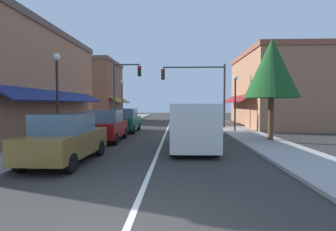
{
  "coord_description": "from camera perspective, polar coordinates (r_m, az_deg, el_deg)",
  "views": [
    {
      "loc": [
        0.86,
        -4.01,
        2.12
      ],
      "look_at": [
        0.13,
        15.53,
        1.24
      ],
      "focal_mm": 27.84,
      "sensor_mm": 36.0,
      "label": 1
    }
  ],
  "objects": [
    {
      "name": "parked_car_third_left",
      "position": [
        19.82,
        -9.28,
        -1.04
      ],
      "size": [
        1.79,
        4.1,
        1.77
      ],
      "rotation": [
        0.0,
        0.0,
        0.0
      ],
      "color": "#0F4C33",
      "rests_on": "ground"
    },
    {
      "name": "van_in_lane",
      "position": [
        12.14,
        5.3,
        -2.01
      ],
      "size": [
        2.02,
        5.19,
        2.12
      ],
      "rotation": [
        0.0,
        0.0,
        0.01
      ],
      "color": "silver",
      "rests_on": "ground"
    },
    {
      "name": "sidewalk_right",
      "position": [
        22.59,
        13.99,
        -2.72
      ],
      "size": [
        2.6,
        56.0,
        0.12
      ],
      "primitive_type": "cube",
      "color": "#A39E99",
      "rests_on": "ground"
    },
    {
      "name": "traffic_signal_left_corner",
      "position": [
        23.49,
        -9.93,
        6.62
      ],
      "size": [
        2.55,
        0.5,
        5.83
      ],
      "color": "#333333",
      "rests_on": "ground"
    },
    {
      "name": "street_lamp_left_far",
      "position": [
        28.09,
        -9.99,
        4.61
      ],
      "size": [
        0.36,
        0.36,
        4.63
      ],
      "color": "black",
      "rests_on": "ground"
    },
    {
      "name": "street_lamp_left_near",
      "position": [
        13.94,
        -23.12,
        6.43
      ],
      "size": [
        0.36,
        0.36,
        4.58
      ],
      "color": "black",
      "rests_on": "ground"
    },
    {
      "name": "lane_center_stripe",
      "position": [
        22.13,
        -0.11,
        -2.9
      ],
      "size": [
        0.14,
        52.0,
        0.01
      ],
      "primitive_type": "cube",
      "color": "silver",
      "rests_on": "ground"
    },
    {
      "name": "storefront_left_block",
      "position": [
        18.86,
        -29.62,
        6.35
      ],
      "size": [
        5.74,
        14.2,
        6.93
      ],
      "color": "#9E6B4C",
      "rests_on": "ground"
    },
    {
      "name": "tree_right_near",
      "position": [
        15.64,
        21.75,
        9.5
      ],
      "size": [
        2.96,
        2.96,
        5.71
      ],
      "color": "#4C331E",
      "rests_on": "ground"
    },
    {
      "name": "sidewalk_left",
      "position": [
        23.01,
        -13.94,
        -2.63
      ],
      "size": [
        2.6,
        56.0,
        0.12
      ],
      "primitive_type": "cube",
      "color": "gray",
      "rests_on": "ground"
    },
    {
      "name": "ground_plane",
      "position": [
        22.13,
        -0.11,
        -2.91
      ],
      "size": [
        80.0,
        80.0,
        0.0
      ],
      "primitive_type": "plane",
      "color": "#33302D"
    },
    {
      "name": "parked_car_nearest_left",
      "position": [
        9.98,
        -21.55,
        -4.72
      ],
      "size": [
        1.87,
        4.15,
        1.77
      ],
      "rotation": [
        0.0,
        0.0,
        -0.03
      ],
      "color": "brown",
      "rests_on": "ground"
    },
    {
      "name": "traffic_signal_mast_arm",
      "position": [
        22.28,
        7.38,
        6.79
      ],
      "size": [
        5.42,
        0.5,
        5.46
      ],
      "color": "#333333",
      "rests_on": "ground"
    },
    {
      "name": "parked_car_second_left",
      "position": [
        15.11,
        -13.32,
        -2.19
      ],
      "size": [
        1.86,
        4.14,
        1.77
      ],
      "rotation": [
        0.0,
        0.0,
        0.02
      ],
      "color": "maroon",
      "rests_on": "ground"
    },
    {
      "name": "street_lamp_right_mid",
      "position": [
        19.79,
        14.5,
        4.68
      ],
      "size": [
        0.36,
        0.36,
        4.18
      ],
      "color": "black",
      "rests_on": "ground"
    },
    {
      "name": "storefront_far_left",
      "position": [
        33.62,
        -15.49,
        5.15
      ],
      "size": [
        6.28,
        8.2,
        7.36
      ],
      "color": "brown",
      "rests_on": "ground"
    },
    {
      "name": "storefront_right_block",
      "position": [
        25.61,
        22.31,
        5.16
      ],
      "size": [
        7.04,
        10.2,
        6.71
      ],
      "color": "#9E6B4C",
      "rests_on": "ground"
    }
  ]
}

